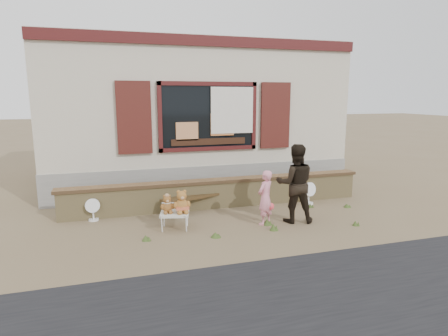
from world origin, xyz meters
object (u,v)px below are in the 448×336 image
object	(u,v)px
bench	(193,200)
teddy_bear_right	(182,201)
child	(265,198)
adult	(295,183)
folding_chair	(175,214)
teddy_bear_left	(167,203)

from	to	relation	value
bench	teddy_bear_right	world-z (taller)	teddy_bear_right
child	adult	world-z (taller)	adult
child	folding_chair	bearing A→B (deg)	-41.19
adult	folding_chair	bearing A→B (deg)	10.52
child	bench	bearing A→B (deg)	-78.23
child	teddy_bear_right	bearing A→B (deg)	-40.69
child	adult	xyz separation A→B (m)	(0.64, -0.02, 0.25)
folding_chair	teddy_bear_right	bearing A→B (deg)	0.00
bench	teddy_bear_left	world-z (taller)	teddy_bear_left
teddy_bear_left	adult	distance (m)	2.60
folding_chair	adult	bearing A→B (deg)	7.64
teddy_bear_right	adult	bearing A→B (deg)	8.10
teddy_bear_right	adult	world-z (taller)	adult
child	adult	bearing A→B (deg)	145.10
teddy_bear_right	child	world-z (taller)	child
folding_chair	child	size ratio (longest dim) A/B	0.58
bench	teddy_bear_right	xyz separation A→B (m)	(-0.42, -1.01, 0.29)
bench	adult	size ratio (longest dim) A/B	0.92
teddy_bear_left	teddy_bear_right	bearing A→B (deg)	0.00
folding_chair	teddy_bear_right	xyz separation A→B (m)	(0.14, -0.03, 0.26)
folding_chair	teddy_bear_right	distance (m)	0.29
teddy_bear_right	adult	xyz separation A→B (m)	(2.29, -0.22, 0.24)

